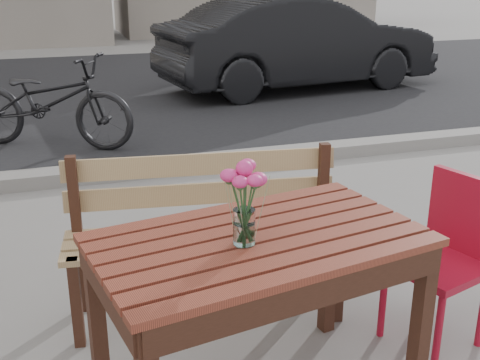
% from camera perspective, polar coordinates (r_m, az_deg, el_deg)
% --- Properties ---
extents(street, '(30.00, 8.12, 0.12)m').
position_cam_1_polar(street, '(7.44, -12.59, 5.57)').
color(street, black).
rests_on(street, ground).
extents(main_table, '(1.39, 0.95, 0.79)m').
position_cam_1_polar(main_table, '(2.41, 1.84, -8.13)').
color(main_table, '#562416').
rests_on(main_table, ground).
extents(main_bench, '(1.50, 0.63, 0.90)m').
position_cam_1_polar(main_bench, '(3.16, -3.34, -3.33)').
color(main_bench, '#A38054').
rests_on(main_bench, ground).
extents(red_chair, '(0.52, 0.52, 0.84)m').
position_cam_1_polar(red_chair, '(3.10, 19.22, -6.18)').
color(red_chair, maroon).
rests_on(red_chair, ground).
extents(main_vase, '(0.18, 0.18, 0.33)m').
position_cam_1_polar(main_vase, '(2.20, 0.40, -1.25)').
color(main_vase, white).
rests_on(main_vase, main_table).
extents(parked_car, '(4.36, 2.01, 1.38)m').
position_cam_1_polar(parked_car, '(9.30, 5.54, 12.83)').
color(parked_car, black).
rests_on(parked_car, ground).
extents(bicycle, '(1.90, 1.43, 0.95)m').
position_cam_1_polar(bicycle, '(6.47, -17.72, 7.10)').
color(bicycle, black).
rests_on(bicycle, ground).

